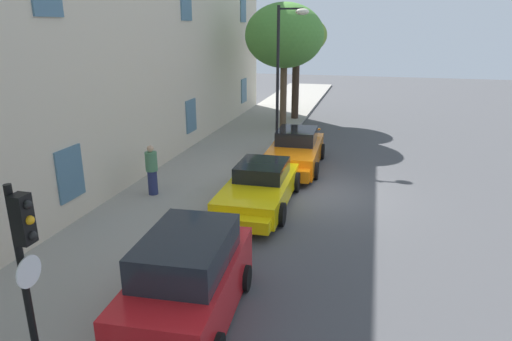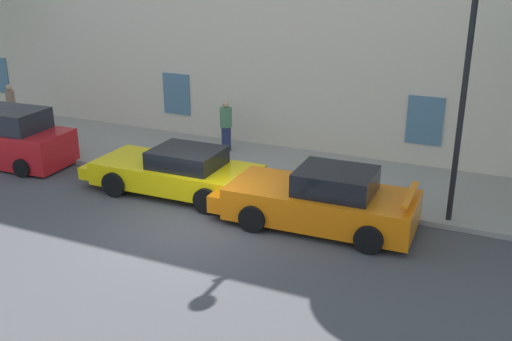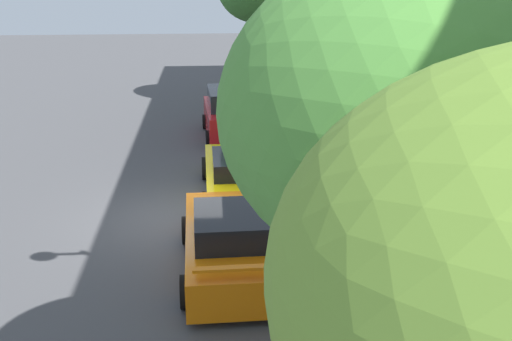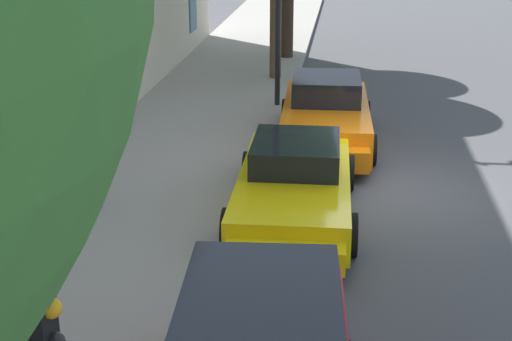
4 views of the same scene
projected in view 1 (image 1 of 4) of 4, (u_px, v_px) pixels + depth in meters
ground_plane at (320, 194)px, 15.73m from camera, size 80.00×80.00×0.00m
sidewalk at (198, 181)px, 16.80m from camera, size 60.00×4.16×0.14m
building_facade at (74, 28)px, 16.22m from camera, size 33.33×5.47×11.00m
sportscar_red_lead at (259, 189)px, 14.46m from camera, size 5.15×2.22×1.33m
sportscar_yellow_flank at (295, 153)px, 18.41m from camera, size 5.07×2.27×1.51m
hatchback_parked at (189, 281)px, 8.83m from camera, size 4.00×2.13×1.81m
tree_near_kerb at (297, 36)px, 26.44m from camera, size 3.53×3.53×6.13m
tree_midblock at (284, 36)px, 23.38m from camera, size 4.10×4.10×6.62m
traffic_light at (27, 267)px, 5.86m from camera, size 0.44×0.36×3.58m
street_lamp at (287, 53)px, 20.29m from camera, size 0.44×1.42×6.31m
pedestrian_strolling at (152, 170)px, 15.05m from camera, size 0.56×0.56×1.70m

